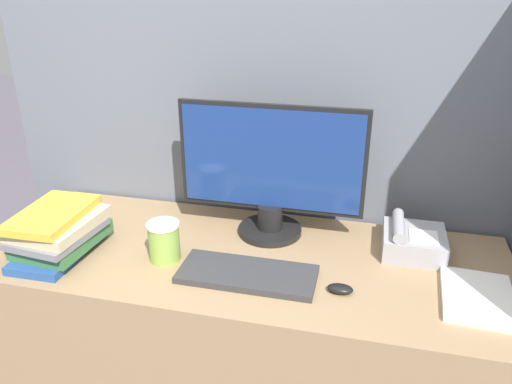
# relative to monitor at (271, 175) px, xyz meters

# --- Properties ---
(cubicle_panel_rear) EXTENTS (2.02, 0.04, 1.74)m
(cubicle_panel_rear) POSITION_rel_monitor_xyz_m (-0.03, 0.19, -0.07)
(cubicle_panel_rear) COLOR slate
(cubicle_panel_rear) RESTS_ON ground_plane
(desk) EXTENTS (1.62, 0.63, 0.73)m
(desk) POSITION_rel_monitor_xyz_m (-0.03, -0.17, -0.58)
(desk) COLOR #937551
(desk) RESTS_ON ground_plane
(monitor) EXTENTS (0.61, 0.21, 0.45)m
(monitor) POSITION_rel_monitor_xyz_m (0.00, 0.00, 0.00)
(monitor) COLOR black
(monitor) RESTS_ON desk
(keyboard) EXTENTS (0.40, 0.17, 0.02)m
(keyboard) POSITION_rel_monitor_xyz_m (-0.01, -0.28, -0.20)
(keyboard) COLOR #333333
(keyboard) RESTS_ON desk
(mouse) EXTENTS (0.07, 0.04, 0.02)m
(mouse) POSITION_rel_monitor_xyz_m (0.26, -0.30, -0.20)
(mouse) COLOR black
(mouse) RESTS_ON desk
(coffee_cup) EXTENTS (0.10, 0.10, 0.12)m
(coffee_cup) POSITION_rel_monitor_xyz_m (-0.28, -0.25, -0.15)
(coffee_cup) COLOR #8CB247
(coffee_cup) RESTS_ON desk
(book_stack) EXTENTS (0.25, 0.31, 0.15)m
(book_stack) POSITION_rel_monitor_xyz_m (-0.62, -0.29, -0.14)
(book_stack) COLOR #264C8C
(book_stack) RESTS_ON desk
(desk_telephone) EXTENTS (0.19, 0.19, 0.11)m
(desk_telephone) POSITION_rel_monitor_xyz_m (0.46, -0.02, -0.17)
(desk_telephone) COLOR #99999E
(desk_telephone) RESTS_ON desk
(paper_pile) EXTENTS (0.20, 0.26, 0.02)m
(paper_pile) POSITION_rel_monitor_xyz_m (0.63, -0.24, -0.20)
(paper_pile) COLOR white
(paper_pile) RESTS_ON desk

